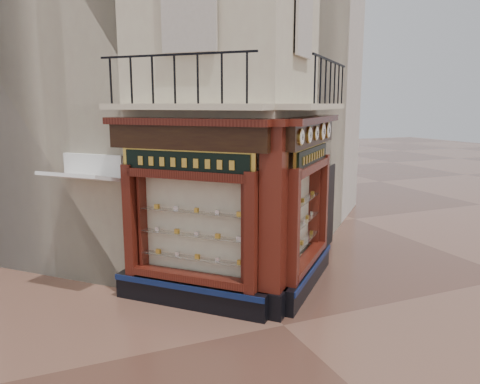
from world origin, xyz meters
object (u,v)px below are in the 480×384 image
clock_d (323,132)px  signboard_left (186,162)px  corner_pilaster (273,223)px  awning (87,293)px  clock_a (301,137)px  clock_e (328,130)px  clock_b (309,135)px  clock_c (316,133)px  signboard_right (312,156)px

clock_d → signboard_left: size_ratio=0.19×
corner_pilaster → awning: size_ratio=2.49×
clock_a → corner_pilaster: bearing=130.0°
clock_a → clock_e: 2.57m
clock_a → clock_b: (0.47, 0.47, 0.00)m
clock_d → awning: bearing=120.9°
clock_b → clock_c: bearing=-0.0°
clock_d → awning: clock_d is taller
clock_a → clock_d: 1.97m
corner_pilaster → signboard_right: corner_pilaster is taller
clock_a → clock_d: size_ratio=0.82×
clock_c → awning: 6.32m
clock_a → clock_d: (1.39, 1.39, 0.00)m
clock_b → clock_c: 0.62m
clock_a → signboard_left: bearing=107.2°
signboard_left → clock_c: bearing=-138.0°
clock_d → awning: size_ratio=0.25×
clock_c → clock_e: 1.28m
corner_pilaster → clock_a: 1.76m
awning → signboard_left: bearing=-175.9°
clock_a → clock_b: bearing=0.0°
clock_e → signboard_right: 1.29m
clock_c → clock_d: clock_d is taller
signboard_right → clock_d: bearing=-10.9°
signboard_left → signboard_right: 2.92m
clock_e → awning: (-5.76, 0.91, -3.62)m
clock_e → signboard_left: 3.94m
clock_a → awning: size_ratio=0.21×
clock_a → clock_e: (1.82, 1.82, 0.00)m
clock_e → clock_d: bearing=180.0°
clock_b → clock_d: bearing=0.0°
corner_pilaster → clock_a: (0.56, -0.05, 1.67)m
corner_pilaster → clock_d: corner_pilaster is taller
signboard_left → clock_b: bearing=-148.5°
clock_a → clock_e: size_ratio=0.83×
clock_d → clock_e: 0.60m
clock_c → signboard_right: bearing=46.2°
corner_pilaster → clock_d: (1.95, 1.34, 1.67)m
clock_c → clock_e: (0.91, 0.91, 0.00)m
awning → signboard_right: bearing=-153.9°
clock_a → clock_c: bearing=0.0°
awning → clock_e: bearing=-144.0°
clock_a → clock_c: clock_a is taller
awning → signboard_left: (1.92, -1.66, 3.10)m
clock_d → clock_e: size_ratio=1.02×
clock_c → clock_d: size_ratio=0.79×
signboard_right → awning: bearing=116.1°
clock_a → clock_b: clock_b is taller
awning → clock_d: bearing=-149.1°
clock_b → signboard_left: size_ratio=0.16×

